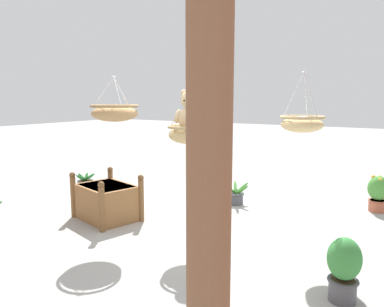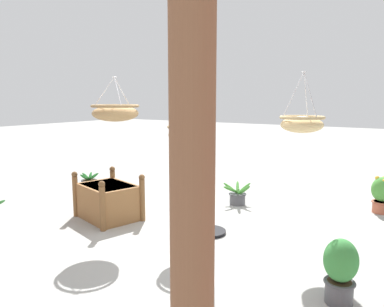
% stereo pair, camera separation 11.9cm
% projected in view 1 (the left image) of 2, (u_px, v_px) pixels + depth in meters
% --- Properties ---
extents(ground_plane, '(40.00, 40.00, 0.00)m').
position_uv_depth(ground_plane, '(194.00, 230.00, 4.98)').
color(ground_plane, '#9E9E99').
extents(display_pole_central, '(0.44, 0.44, 2.63)m').
position_uv_depth(display_pole_central, '(210.00, 170.00, 4.75)').
color(display_pole_central, black).
rests_on(display_pole_central, ground).
extents(hanging_basket_with_teddy, '(0.54, 0.54, 0.60)m').
position_uv_depth(hanging_basket_with_teddy, '(189.00, 134.00, 4.54)').
color(hanging_basket_with_teddy, tan).
extents(teddy_bear, '(0.36, 0.33, 0.53)m').
position_uv_depth(teddy_bear, '(188.00, 114.00, 4.48)').
color(teddy_bear, tan).
extents(hanging_basket_left_high, '(0.50, 0.50, 0.69)m').
position_uv_depth(hanging_basket_left_high, '(302.00, 123.00, 4.22)').
color(hanging_basket_left_high, tan).
extents(hanging_basket_right_low, '(0.62, 0.62, 0.57)m').
position_uv_depth(hanging_basket_right_low, '(115.00, 112.00, 4.75)').
color(hanging_basket_right_low, '#A37F51').
extents(greenhouse_pillar_left, '(0.40, 0.40, 2.60)m').
position_uv_depth(greenhouse_pillar_left, '(209.00, 207.00, 1.73)').
color(greenhouse_pillar_left, brown).
rests_on(greenhouse_pillar_left, ground).
extents(wooden_planter_box, '(1.06, 0.92, 0.68)m').
position_uv_depth(wooden_planter_box, '(107.00, 201.00, 5.40)').
color(wooden_planter_box, olive).
rests_on(wooden_planter_box, ground).
extents(potted_plant_fern_front, '(0.29, 0.29, 0.58)m').
position_uv_depth(potted_plant_fern_front, '(344.00, 268.00, 3.19)').
color(potted_plant_fern_front, '#4C4C51').
rests_on(potted_plant_fern_front, ground).
extents(potted_plant_tall_leafy, '(0.32, 0.32, 0.59)m').
position_uv_depth(potted_plant_tall_leafy, '(378.00, 193.00, 5.76)').
color(potted_plant_tall_leafy, '#AD563D').
rests_on(potted_plant_tall_leafy, ground).
extents(potted_plant_bushy_green, '(0.40, 0.39, 0.32)m').
position_uv_depth(potted_plant_bushy_green, '(85.00, 183.00, 7.18)').
color(potted_plant_bushy_green, '#4C4C51').
rests_on(potted_plant_bushy_green, ground).
extents(potted_plant_trailing_ivy, '(0.52, 0.50, 0.37)m').
position_uv_depth(potted_plant_trailing_ivy, '(235.00, 196.00, 6.18)').
color(potted_plant_trailing_ivy, '#4C4C51').
rests_on(potted_plant_trailing_ivy, ground).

